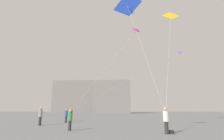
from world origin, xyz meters
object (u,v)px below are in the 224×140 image
object	(u,v)px
person_in_blue	(66,115)
kite_magenta_diamond	(136,30)
building_left_hall	(77,97)
person_in_black	(71,114)
building_centre_hall	(113,97)
kite_violet_delta	(176,55)
kite_cobalt_delta	(128,7)
person_in_white	(166,119)
person_in_grey	(40,115)
kite_amber_delta	(171,16)
person_in_green	(70,119)
handbag_beside_flyer	(172,132)

from	to	relation	value
person_in_blue	kite_magenta_diamond	xyz separation A→B (m)	(9.11, 2.89, 12.30)
building_left_hall	person_in_black	bearing A→B (deg)	-78.75
building_centre_hall	kite_magenta_diamond	bearing A→B (deg)	-85.91
kite_violet_delta	kite_cobalt_delta	bearing A→B (deg)	-114.29
person_in_white	kite_violet_delta	world-z (taller)	kite_violet_delta
kite_violet_delta	kite_cobalt_delta	world-z (taller)	kite_violet_delta
person_in_grey	kite_amber_delta	xyz separation A→B (m)	(15.29, 3.99, 13.01)
person_in_black	building_centre_hall	xyz separation A→B (m)	(5.00, 61.51, 6.33)
person_in_black	kite_cobalt_delta	bearing A→B (deg)	117.27
person_in_green	person_in_grey	world-z (taller)	person_in_grey
person_in_white	handbag_beside_flyer	size ratio (longest dim) A/B	5.45
person_in_white	kite_magenta_diamond	world-z (taller)	kite_magenta_diamond
person_in_grey	building_centre_hall	size ratio (longest dim) A/B	0.11
kite_amber_delta	kite_cobalt_delta	xyz separation A→B (m)	(-6.56, -10.16, -4.54)
person_in_grey	kite_cobalt_delta	size ratio (longest dim) A/B	0.21
kite_magenta_diamond	person_in_black	bearing A→B (deg)	173.89
person_in_white	building_centre_hall	bearing A→B (deg)	-63.93
person_in_white	person_in_grey	bearing A→B (deg)	-7.98
handbag_beside_flyer	building_left_hall	bearing A→B (deg)	106.24
kite_amber_delta	kite_magenta_diamond	distance (m)	5.29
person_in_white	building_left_hall	bearing A→B (deg)	-51.56
kite_violet_delta	person_in_green	bearing A→B (deg)	-122.72
building_centre_hall	person_in_black	bearing A→B (deg)	-94.65
person_in_green	kite_amber_delta	world-z (taller)	kite_amber_delta
kite_cobalt_delta	kite_magenta_diamond	distance (m)	13.51
kite_violet_delta	handbag_beside_flyer	distance (m)	34.04
person_in_white	person_in_grey	distance (m)	12.88
person_in_green	handbag_beside_flyer	size ratio (longest dim) A/B	4.99
person_in_black	person_in_blue	size ratio (longest dim) A/B	1.08
kite_magenta_diamond	building_left_hall	world-z (taller)	building_left_hall
kite_amber_delta	kite_cobalt_delta	distance (m)	12.91
kite_violet_delta	building_centre_hall	bearing A→B (deg)	108.44
person_in_green	handbag_beside_flyer	xyz separation A→B (m)	(7.26, -1.81, -0.76)
kite_magenta_diamond	handbag_beside_flyer	bearing A→B (deg)	-87.06
person_in_white	building_left_hall	size ratio (longest dim) A/B	0.08
person_in_white	person_in_black	size ratio (longest dim) A/B	0.95
building_centre_hall	person_in_green	bearing A→B (deg)	-91.65
person_in_green	person_in_grey	size ratio (longest dim) A/B	0.87
building_left_hall	person_in_white	bearing A→B (deg)	-74.01
kite_amber_delta	building_centre_hall	size ratio (longest dim) A/B	0.78
kite_cobalt_delta	kite_amber_delta	bearing A→B (deg)	57.15
handbag_beside_flyer	person_in_grey	bearing A→B (deg)	150.72
person_in_white	building_centre_hall	size ratio (longest dim) A/B	0.10
person_in_black	kite_magenta_diamond	bearing A→B (deg)	172.95
kite_amber_delta	kite_violet_delta	distance (m)	19.88
kite_violet_delta	person_in_black	bearing A→B (deg)	-143.59
person_in_grey	building_centre_hall	xyz separation A→B (m)	(6.31, 69.18, 6.32)
person_in_blue	kite_cobalt_delta	xyz separation A→B (m)	(7.06, -9.93, 8.55)
person_in_black	person_in_green	xyz separation A→B (m)	(2.88, -12.29, -0.13)
person_in_grey	kite_amber_delta	size ratio (longest dim) A/B	0.14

